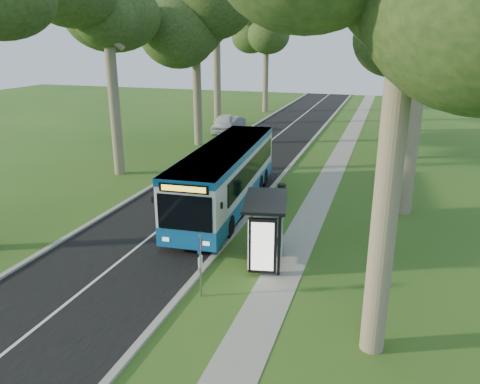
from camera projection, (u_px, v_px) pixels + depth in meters
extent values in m
plane|color=#2B571B|center=(229.00, 240.00, 20.98)|extent=(120.00, 120.00, 0.00)
cube|color=black|center=(229.00, 174.00, 31.04)|extent=(7.00, 100.00, 0.02)
cube|color=#9E9B93|center=(280.00, 178.00, 30.00)|extent=(0.25, 100.00, 0.12)
cube|color=#9E9B93|center=(180.00, 169.00, 32.05)|extent=(0.25, 100.00, 0.12)
cube|color=white|center=(229.00, 174.00, 31.04)|extent=(0.12, 100.00, 0.00)
cube|color=gray|center=(327.00, 183.00, 29.14)|extent=(1.50, 100.00, 0.02)
cube|color=white|center=(226.00, 175.00, 24.43)|extent=(3.42, 12.50, 2.93)
cube|color=#105898|center=(226.00, 194.00, 24.76)|extent=(3.45, 12.54, 0.82)
cube|color=#105898|center=(226.00, 150.00, 24.02)|extent=(3.45, 12.54, 0.33)
cube|color=black|center=(175.00, 212.00, 18.78)|extent=(2.31, 0.21, 1.49)
cube|color=yellow|center=(173.00, 188.00, 18.43)|extent=(1.85, 0.15, 0.23)
cube|color=black|center=(177.00, 244.00, 19.30)|extent=(2.47, 0.29, 0.31)
cylinder|color=black|center=(176.00, 221.00, 21.73)|extent=(0.36, 1.09, 1.07)
cylinder|color=black|center=(223.00, 227.00, 21.04)|extent=(0.36, 1.09, 1.07)
cylinder|color=black|center=(228.00, 178.00, 28.43)|extent=(0.36, 1.09, 1.07)
cylinder|color=black|center=(265.00, 181.00, 27.75)|extent=(0.36, 1.09, 1.07)
cylinder|color=gray|center=(200.00, 266.00, 16.02)|extent=(0.07, 0.07, 2.32)
cube|color=#0D3D98|center=(200.00, 244.00, 15.76)|extent=(0.04, 0.32, 0.57)
cylinder|color=yellow|center=(199.00, 240.00, 15.72)|extent=(0.02, 0.20, 0.20)
cube|color=white|center=(200.00, 262.00, 15.96)|extent=(0.05, 0.28, 0.37)
cube|color=black|center=(272.00, 246.00, 17.38)|extent=(0.12, 0.12, 2.48)
cube|color=black|center=(287.00, 222.00, 19.68)|extent=(0.12, 0.12, 2.48)
cube|color=black|center=(266.00, 201.00, 18.31)|extent=(2.20, 3.29, 0.12)
cube|color=silver|center=(282.00, 231.00, 18.48)|extent=(0.53, 2.49, 1.99)
cube|color=black|center=(255.00, 245.00, 17.46)|extent=(1.05, 0.36, 2.19)
cube|color=white|center=(255.00, 246.00, 17.38)|extent=(0.83, 0.18, 1.94)
cube|color=black|center=(274.00, 247.00, 19.14)|extent=(0.72, 1.83, 0.06)
cylinder|color=black|center=(282.00, 192.00, 26.23)|extent=(0.45, 0.45, 0.81)
cylinder|color=black|center=(282.00, 185.00, 26.10)|extent=(0.49, 0.49, 0.04)
imported|color=white|center=(224.00, 123.00, 45.07)|extent=(2.67, 5.08, 1.65)
imported|color=#A2A4A9|center=(231.00, 124.00, 45.51)|extent=(1.94, 4.31, 1.37)
cylinder|color=#7A6B56|center=(113.00, 90.00, 29.56)|extent=(0.68, 0.68, 11.03)
cylinder|color=#7A6B56|center=(197.00, 75.00, 38.08)|extent=(0.69, 0.69, 11.58)
cylinder|color=#7A6B56|center=(217.00, 58.00, 47.40)|extent=(0.75, 0.75, 13.51)
cylinder|color=#7A6B56|center=(266.00, 68.00, 56.19)|extent=(0.66, 0.66, 10.42)
ellipsoid|color=#224018|center=(267.00, 19.00, 54.47)|extent=(5.20, 5.20, 7.15)
cylinder|color=#7A6B56|center=(391.00, 159.00, 11.89)|extent=(0.68, 0.68, 11.32)
cylinder|color=#7A6B56|center=(416.00, 104.00, 22.47)|extent=(0.68, 0.68, 11.19)
cylinder|color=#7A6B56|center=(400.00, 88.00, 33.65)|extent=(0.66, 0.66, 10.37)
ellipsoid|color=#224018|center=(408.00, 7.00, 31.94)|extent=(5.20, 5.20, 7.11)
cylinder|color=#7A6B56|center=(413.00, 72.00, 44.00)|extent=(0.68, 0.68, 11.30)
ellipsoid|color=#224018|center=(421.00, 3.00, 42.14)|extent=(5.20, 5.20, 7.75)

